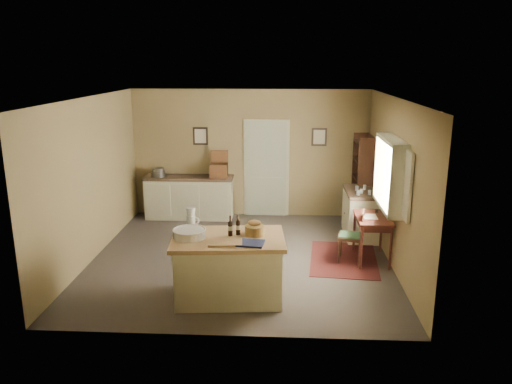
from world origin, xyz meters
The scene contains 16 objects.
ground centered at (0.00, 0.00, 0.00)m, with size 5.00×5.00×0.00m, color #4A4038.
wall_back centered at (0.00, 2.50, 1.35)m, with size 5.00×0.10×2.70m, color olive.
wall_front centered at (0.00, -2.50, 1.35)m, with size 5.00×0.10×2.70m, color olive.
wall_left centered at (-2.50, 0.00, 1.35)m, with size 0.10×5.00×2.70m, color olive.
wall_right centered at (2.50, 0.00, 1.35)m, with size 0.10×5.00×2.70m, color olive.
ceiling centered at (0.00, 0.00, 2.70)m, with size 5.00×5.00×0.00m, color silver.
door centered at (0.35, 2.47, 1.05)m, with size 0.97×0.06×2.11m, color #B5B99B.
framed_prints centered at (0.20, 2.48, 1.72)m, with size 2.82×0.02×0.38m.
window centered at (2.42, -0.20, 1.55)m, with size 0.25×1.99×1.12m.
work_island centered at (-0.05, -1.48, 0.48)m, with size 1.62×1.13×1.20m.
sideboard centered at (-1.27, 2.20, 0.48)m, with size 1.87×0.53×1.18m.
rug centered at (1.75, 0.02, 0.00)m, with size 1.10×1.60×0.01m, color #410F0E.
writing_desk centered at (2.20, 0.02, 0.67)m, with size 0.55×0.89×0.82m.
desk_chair centered at (1.84, -0.04, 0.43)m, with size 0.40×0.40×0.87m, color black, non-canonical shape.
right_cabinet centered at (2.20, 1.22, 0.46)m, with size 0.61×1.10×0.99m.
shelving_unit centered at (2.35, 2.00, 0.91)m, with size 0.31×0.82×1.83m.
Camera 1 is at (0.69, -7.94, 3.27)m, focal length 35.00 mm.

